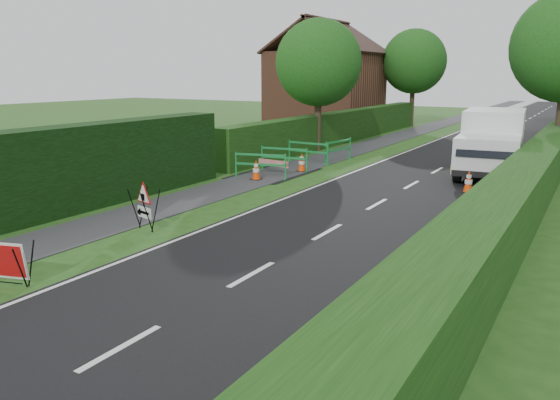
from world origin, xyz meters
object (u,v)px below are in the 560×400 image
at_px(red_rect_sign, 2,261).
at_px(works_van, 492,142).
at_px(triangle_sign, 143,202).
at_px(hatchback_car, 485,135).

relative_size(red_rect_sign, works_van, 0.20).
distance_m(triangle_sign, works_van, 14.17).
relative_size(triangle_sign, works_van, 0.19).
xyz_separation_m(red_rect_sign, hatchback_car, (3.94, 26.02, 0.13)).
bearing_deg(hatchback_car, triangle_sign, -93.81).
distance_m(triangle_sign, hatchback_car, 22.29).
xyz_separation_m(red_rect_sign, works_van, (5.80, 16.88, 0.85)).
bearing_deg(works_van, hatchback_car, 95.93).
bearing_deg(hatchback_car, works_van, -71.03).
distance_m(works_van, hatchback_car, 9.36).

